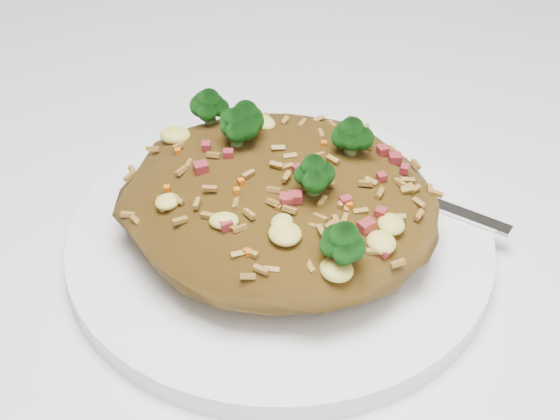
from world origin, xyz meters
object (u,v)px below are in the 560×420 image
object	(u,v)px
fork	(393,188)
plate	(280,239)
dining_table	(470,337)
fried_rice	(280,189)

from	to	relation	value
fork	plate	bearing A→B (deg)	-119.53
fork	dining_table	bearing A→B (deg)	9.65
plate	dining_table	bearing A→B (deg)	24.89
dining_table	fried_rice	world-z (taller)	fried_rice
plate	fried_rice	xyz separation A→B (m)	(-0.00, 0.00, 0.04)
plate	fried_rice	world-z (taller)	fried_rice
dining_table	fried_rice	distance (m)	0.18
plate	fork	distance (m)	0.08
fried_rice	dining_table	bearing A→B (deg)	24.73
plate	fried_rice	size ratio (longest dim) A/B	1.36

